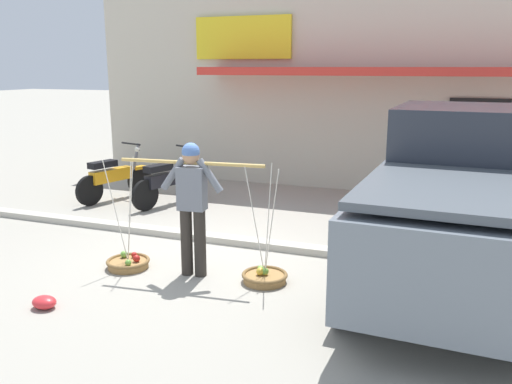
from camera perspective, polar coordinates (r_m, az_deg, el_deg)
The scene contains 10 objects.
ground_plane at distance 7.48m, azimuth -4.65°, elevation -7.09°, with size 90.00×90.00×0.00m, color #9E998C.
sidewalk_curb at distance 8.06m, azimuth -2.52°, elevation -5.15°, with size 20.00×0.24×0.10m, color #BAB4A5.
fruit_vendor at distance 6.65m, azimuth -6.82°, elevation -0.88°, with size 1.85×0.23×1.70m.
fruit_basket_left_side at distance 7.30m, azimuth -13.45°, elevation -7.27°, with size 0.57×0.57×1.45m.
fruit_basket_right_side at distance 6.66m, azimuth 0.91°, elevation -8.93°, with size 0.57×0.57×1.45m.
motorcycle_nearest_shop at distance 10.95m, azimuth -14.92°, elevation 1.52°, with size 0.68×1.77×1.09m.
motorcycle_second_in_row at distance 10.33m, azimuth -9.28°, elevation 1.12°, with size 0.72×1.75×1.09m.
parked_truck at distance 6.84m, azimuth 21.03°, elevation -0.84°, with size 2.31×4.77×2.10m.
storefront_building at distance 13.79m, azimuth 14.30°, elevation 10.79°, with size 13.00×6.00×4.20m.
plastic_litter_bag at distance 6.42m, azimuth -21.63°, elevation -10.86°, with size 0.28×0.22×0.14m, color red.
Camera 1 is at (3.04, -6.32, 2.59)m, focal length 37.55 mm.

